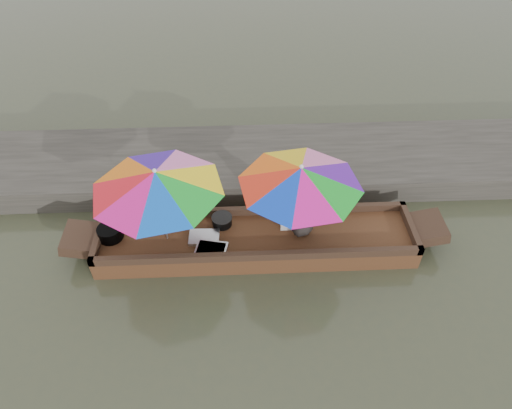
{
  "coord_description": "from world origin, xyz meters",
  "views": [
    {
      "loc": [
        -0.25,
        -5.54,
        6.27
      ],
      "look_at": [
        0.0,
        0.1,
        1.0
      ],
      "focal_mm": 32.0,
      "sensor_mm": 36.0,
      "label": 1
    }
  ],
  "objects_px": {
    "tray_scallop": "(204,237)",
    "boat_hull": "(256,242)",
    "cooking_pot": "(110,233)",
    "umbrella_stern": "(299,202)",
    "umbrella_bow": "(161,206)",
    "supply_bag": "(288,221)",
    "vendor": "(304,210)",
    "tray_crayfish": "(211,250)",
    "charcoal_grill": "(222,221)"
  },
  "relations": [
    {
      "from": "charcoal_grill",
      "to": "umbrella_stern",
      "type": "distance_m",
      "value": 1.51
    },
    {
      "from": "boat_hull",
      "to": "tray_crayfish",
      "type": "distance_m",
      "value": 0.89
    },
    {
      "from": "cooking_pot",
      "to": "umbrella_stern",
      "type": "distance_m",
      "value": 3.33
    },
    {
      "from": "umbrella_bow",
      "to": "boat_hull",
      "type": "bearing_deg",
      "value": 0.0
    },
    {
      "from": "tray_crayfish",
      "to": "charcoal_grill",
      "type": "height_order",
      "value": "charcoal_grill"
    },
    {
      "from": "cooking_pot",
      "to": "tray_scallop",
      "type": "relative_size",
      "value": 0.82
    },
    {
      "from": "supply_bag",
      "to": "umbrella_stern",
      "type": "bearing_deg",
      "value": -58.8
    },
    {
      "from": "boat_hull",
      "to": "umbrella_bow",
      "type": "bearing_deg",
      "value": 180.0
    },
    {
      "from": "umbrella_bow",
      "to": "tray_crayfish",
      "type": "bearing_deg",
      "value": -24.22
    },
    {
      "from": "cooking_pot",
      "to": "tray_crayfish",
      "type": "distance_m",
      "value": 1.83
    },
    {
      "from": "tray_crayfish",
      "to": "umbrella_stern",
      "type": "xyz_separation_m",
      "value": [
        1.49,
        0.35,
        0.73
      ]
    },
    {
      "from": "tray_crayfish",
      "to": "supply_bag",
      "type": "bearing_deg",
      "value": 21.84
    },
    {
      "from": "boat_hull",
      "to": "tray_scallop",
      "type": "bearing_deg",
      "value": -177.39
    },
    {
      "from": "supply_bag",
      "to": "umbrella_stern",
      "type": "xyz_separation_m",
      "value": [
        0.12,
        -0.2,
        0.65
      ]
    },
    {
      "from": "cooking_pot",
      "to": "charcoal_grill",
      "type": "relative_size",
      "value": 1.23
    },
    {
      "from": "vendor",
      "to": "umbrella_bow",
      "type": "bearing_deg",
      "value": -32.8
    },
    {
      "from": "tray_scallop",
      "to": "umbrella_stern",
      "type": "bearing_deg",
      "value": 1.48
    },
    {
      "from": "charcoal_grill",
      "to": "umbrella_bow",
      "type": "distance_m",
      "value": 1.22
    },
    {
      "from": "charcoal_grill",
      "to": "umbrella_bow",
      "type": "height_order",
      "value": "umbrella_bow"
    },
    {
      "from": "tray_scallop",
      "to": "boat_hull",
      "type": "bearing_deg",
      "value": 2.61
    },
    {
      "from": "vendor",
      "to": "cooking_pot",
      "type": "bearing_deg",
      "value": -34.21
    },
    {
      "from": "umbrella_bow",
      "to": "tray_scallop",
      "type": "bearing_deg",
      "value": -3.69
    },
    {
      "from": "cooking_pot",
      "to": "umbrella_bow",
      "type": "distance_m",
      "value": 1.19
    },
    {
      "from": "tray_crayfish",
      "to": "umbrella_stern",
      "type": "height_order",
      "value": "umbrella_stern"
    },
    {
      "from": "cooking_pot",
      "to": "supply_bag",
      "type": "relative_size",
      "value": 1.54
    },
    {
      "from": "boat_hull",
      "to": "umbrella_bow",
      "type": "distance_m",
      "value": 1.84
    },
    {
      "from": "tray_scallop",
      "to": "umbrella_bow",
      "type": "distance_m",
      "value": 0.99
    },
    {
      "from": "tray_scallop",
      "to": "supply_bag",
      "type": "distance_m",
      "value": 1.53
    },
    {
      "from": "supply_bag",
      "to": "umbrella_bow",
      "type": "bearing_deg",
      "value": -174.79
    },
    {
      "from": "supply_bag",
      "to": "tray_scallop",
      "type": "bearing_deg",
      "value": -171.0
    },
    {
      "from": "tray_scallop",
      "to": "vendor",
      "type": "distance_m",
      "value": 1.81
    },
    {
      "from": "cooking_pot",
      "to": "umbrella_bow",
      "type": "relative_size",
      "value": 0.2
    },
    {
      "from": "umbrella_stern",
      "to": "tray_crayfish",
      "type": "bearing_deg",
      "value": -166.68
    },
    {
      "from": "supply_bag",
      "to": "charcoal_grill",
      "type": "bearing_deg",
      "value": 175.18
    },
    {
      "from": "tray_scallop",
      "to": "charcoal_grill",
      "type": "distance_m",
      "value": 0.47
    },
    {
      "from": "tray_crayfish",
      "to": "charcoal_grill",
      "type": "distance_m",
      "value": 0.68
    },
    {
      "from": "boat_hull",
      "to": "vendor",
      "type": "distance_m",
      "value": 1.08
    },
    {
      "from": "umbrella_stern",
      "to": "charcoal_grill",
      "type": "bearing_deg",
      "value": 167.23
    },
    {
      "from": "supply_bag",
      "to": "vendor",
      "type": "xyz_separation_m",
      "value": [
        0.23,
        -0.15,
        0.41
      ]
    },
    {
      "from": "vendor",
      "to": "supply_bag",
      "type": "bearing_deg",
      "value": -66.98
    },
    {
      "from": "boat_hull",
      "to": "cooking_pot",
      "type": "xyz_separation_m",
      "value": [
        -2.56,
        0.06,
        0.29
      ]
    },
    {
      "from": "cooking_pot",
      "to": "umbrella_stern",
      "type": "height_order",
      "value": "umbrella_stern"
    },
    {
      "from": "vendor",
      "to": "umbrella_stern",
      "type": "distance_m",
      "value": 0.27
    },
    {
      "from": "supply_bag",
      "to": "umbrella_bow",
      "type": "xyz_separation_m",
      "value": [
        -2.16,
        -0.2,
        0.65
      ]
    },
    {
      "from": "cooking_pot",
      "to": "charcoal_grill",
      "type": "height_order",
      "value": "cooking_pot"
    },
    {
      "from": "boat_hull",
      "to": "umbrella_stern",
      "type": "xyz_separation_m",
      "value": [
        0.71,
        0.0,
        0.95
      ]
    },
    {
      "from": "tray_crayfish",
      "to": "umbrella_bow",
      "type": "height_order",
      "value": "umbrella_bow"
    },
    {
      "from": "tray_crayfish",
      "to": "umbrella_bow",
      "type": "relative_size",
      "value": 0.24
    },
    {
      "from": "cooking_pot",
      "to": "umbrella_stern",
      "type": "bearing_deg",
      "value": -1.11
    },
    {
      "from": "boat_hull",
      "to": "vendor",
      "type": "relative_size",
      "value": 5.25
    }
  ]
}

